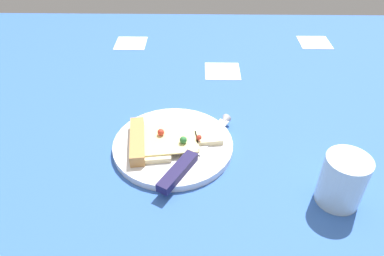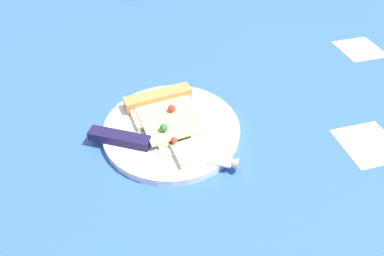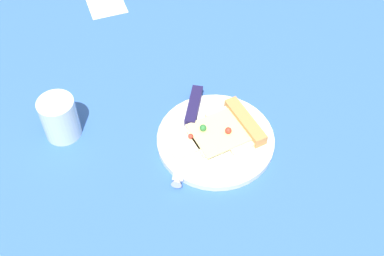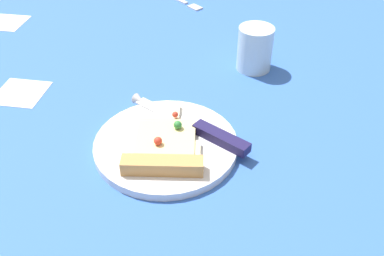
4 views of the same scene
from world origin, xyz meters
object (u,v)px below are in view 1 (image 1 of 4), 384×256
object	(u,v)px
drinking_glass	(343,180)
pizza_slice	(161,140)
plate	(175,145)
knife	(191,157)

from	to	relation	value
drinking_glass	pizza_slice	bearing A→B (deg)	67.94
plate	drinking_glass	size ratio (longest dim) A/B	2.58
knife	plate	bearing A→B (deg)	154.79
plate	knife	world-z (taller)	knife
pizza_slice	drinking_glass	xyz separation A→B (cm)	(-12.07, -29.78, 2.30)
plate	drinking_glass	xyz separation A→B (cm)	(-12.43, -27.22, 3.77)
drinking_glass	plate	bearing A→B (deg)	65.45
plate	pizza_slice	size ratio (longest dim) A/B	1.25
plate	pizza_slice	bearing A→B (deg)	98.01
pizza_slice	drinking_glass	distance (cm)	32.22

